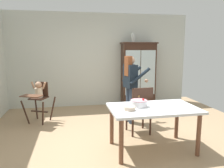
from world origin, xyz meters
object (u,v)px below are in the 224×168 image
Objects in this scene: adult_person at (130,81)px; serving_bowl at (130,108)px; china_cabinet at (138,74)px; dining_chair_far_side at (140,107)px; high_chair_with_toddler at (39,94)px; dining_table at (153,113)px; birthday_cake at (139,103)px; ceramic_vase at (133,38)px.

serving_bowl is at bearing 152.64° from adult_person.
china_cabinet is 1.22× the size of adult_person.
adult_person is 1.59× the size of dining_chair_far_side.
high_chair_with_toddler is 2.36m from dining_chair_far_side.
serving_bowl is (-0.42, -1.48, -0.20)m from adult_person.
adult_person is 1.06× the size of dining_table.
adult_person is at bearing -93.74° from dining_chair_far_side.
china_cabinet is 2.88m from birthday_cake.
dining_table is 0.46m from serving_bowl.
serving_bowl is (-0.43, -0.10, 0.13)m from dining_table.
high_chair_with_toddler is at bearing 138.87° from dining_table.
birthday_cake is at bearing 64.92° from dining_chair_far_side.
high_chair_with_toddler is at bearing 67.21° from adult_person.
adult_person reaches higher than serving_bowl.
adult_person is at bearing 12.39° from high_chair_with_toddler.
china_cabinet is at bearing -1.25° from ceramic_vase.
dining_chair_far_side is at bearing 69.07° from birthday_cake.
ceramic_vase reaches higher than serving_bowl.
dining_chair_far_side is at bearing 169.04° from adult_person.
ceramic_vase is 0.28× the size of dining_chair_far_side.
high_chair_with_toddler is at bearing 137.23° from birthday_cake.
birthday_cake is 0.29m from serving_bowl.
birthday_cake is 0.29× the size of dining_chair_far_side.
adult_person is at bearing 74.00° from serving_bowl.
dining_chair_far_side is (0.43, 0.76, -0.21)m from serving_bowl.
birthday_cake is (-0.21, -1.29, -0.17)m from adult_person.
birthday_cake is 1.56× the size of serving_bowl.
birthday_cake reaches higher than dining_table.
china_cabinet reaches higher than dining_chair_far_side.
china_cabinet is 1.94× the size of dining_chair_far_side.
china_cabinet is 1.96× the size of high_chair_with_toddler.
dining_table is 8.05× the size of serving_bowl.
dining_table is at bearing -99.33° from ceramic_vase.
serving_bowl is 0.90m from dining_chair_far_side.
dining_chair_far_side is at bearing -102.11° from ceramic_vase.
ceramic_vase is 3.18m from dining_table.
china_cabinet is 6.91× the size of ceramic_vase.
china_cabinet is 2.93m from dining_table.
dining_chair_far_side is at bearing -5.08° from high_chair_with_toddler.
serving_bowl is at bearing -167.54° from dining_table.
high_chair_with_toddler is 3.39× the size of birthday_cake.
adult_person is 5.47× the size of birthday_cake.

